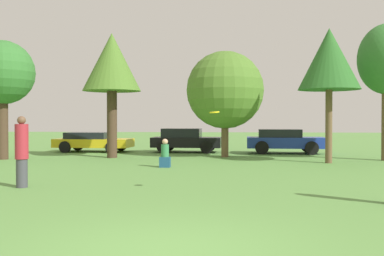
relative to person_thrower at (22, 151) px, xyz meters
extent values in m
plane|color=#5B8E42|center=(4.67, -5.31, -0.96)|extent=(120.00, 120.00, 0.00)
cylinder|color=#3F3F47|center=(0.00, 0.00, -0.58)|extent=(0.29, 0.29, 0.76)
cylinder|color=#A52633|center=(0.00, 0.00, 0.26)|extent=(0.35, 0.35, 0.93)
sphere|color=brown|center=(0.00, 0.00, 0.83)|extent=(0.22, 0.22, 0.22)
cylinder|color=yellow|center=(5.15, -0.62, 1.02)|extent=(0.24, 0.24, 0.06)
cube|color=navy|center=(3.01, 5.35, -0.77)|extent=(0.40, 0.33, 0.39)
cylinder|color=#337F4C|center=(3.01, 5.35, -0.33)|extent=(0.30, 0.30, 0.48)
sphere|color=tan|center=(3.01, 5.35, 0.01)|extent=(0.23, 0.23, 0.23)
cylinder|color=#473323|center=(-4.94, 8.03, 0.63)|extent=(0.50, 0.50, 3.18)
sphere|color=#33702D|center=(-4.94, 8.03, 3.02)|extent=(2.92, 2.92, 2.92)
cylinder|color=#473323|center=(-0.19, 9.36, 0.63)|extent=(0.48, 0.48, 3.19)
cone|color=#4C7528|center=(-0.19, 9.36, 3.61)|extent=(2.76, 2.76, 2.76)
cylinder|color=brown|center=(5.18, 10.24, 0.15)|extent=(0.35, 0.35, 2.23)
sphere|color=#4C7528|center=(5.18, 10.24, 2.30)|extent=(3.76, 3.76, 3.76)
cylinder|color=brown|center=(9.56, 7.62, 0.57)|extent=(0.28, 0.28, 3.06)
cone|color=#286023|center=(9.56, 7.62, 3.38)|extent=(2.57, 2.57, 2.57)
cube|color=gold|center=(-2.29, 13.08, -0.45)|extent=(4.32, 2.00, 0.48)
cube|color=black|center=(-2.61, 13.09, -0.04)|extent=(2.40, 1.71, 0.36)
cylinder|color=black|center=(-0.94, 13.96, -0.64)|extent=(0.65, 0.21, 0.64)
cylinder|color=black|center=(-1.00, 12.11, -0.64)|extent=(0.65, 0.21, 0.64)
cylinder|color=black|center=(-3.57, 14.05, -0.64)|extent=(0.65, 0.21, 0.64)
cylinder|color=black|center=(-3.64, 12.21, -0.64)|extent=(0.65, 0.21, 0.64)
cube|color=black|center=(3.00, 13.26, -0.40)|extent=(3.91, 1.82, 0.55)
cube|color=black|center=(2.71, 13.27, 0.12)|extent=(2.17, 1.56, 0.49)
cylinder|color=black|center=(4.22, 14.06, -0.62)|extent=(0.69, 0.20, 0.68)
cylinder|color=black|center=(4.16, 12.37, -0.62)|extent=(0.69, 0.20, 0.68)
cylinder|color=black|center=(1.84, 14.14, -0.62)|extent=(0.69, 0.20, 0.68)
cylinder|color=black|center=(1.78, 12.46, -0.62)|extent=(0.69, 0.20, 0.68)
cube|color=#1E389E|center=(8.38, 12.86, -0.37)|extent=(4.16, 1.79, 0.58)
cube|color=black|center=(8.08, 12.87, 0.13)|extent=(2.31, 1.53, 0.43)
cylinder|color=black|center=(9.68, 13.64, -0.61)|extent=(0.71, 0.24, 0.71)
cylinder|color=black|center=(9.62, 11.99, -0.61)|extent=(0.71, 0.24, 0.71)
cylinder|color=black|center=(7.14, 13.73, -0.61)|extent=(0.71, 0.24, 0.71)
cylinder|color=black|center=(7.08, 12.09, -0.61)|extent=(0.71, 0.24, 0.71)
camera|label=1|loc=(5.62, -11.20, 0.83)|focal=41.21mm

